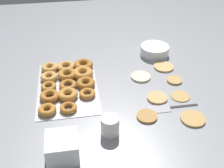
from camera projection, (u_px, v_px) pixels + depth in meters
name	position (u px, v px, depth m)	size (l,w,h in m)	color
ground_plane	(134.00, 95.00, 1.46)	(3.00, 3.00, 0.00)	gray
pancake_0	(141.00, 77.00, 1.59)	(0.11, 0.11, 0.01)	beige
pancake_1	(180.00, 96.00, 1.45)	(0.10, 0.10, 0.01)	tan
pancake_2	(193.00, 119.00, 1.30)	(0.12, 0.12, 0.01)	tan
pancake_3	(157.00, 98.00, 1.43)	(0.10, 0.10, 0.01)	tan
pancake_4	(147.00, 116.00, 1.32)	(0.10, 0.10, 0.01)	#B27F42
pancake_5	(164.00, 67.00, 1.68)	(0.12, 0.12, 0.01)	tan
pancake_6	(174.00, 80.00, 1.56)	(0.08, 0.08, 0.01)	tan
donut_tray	(68.00, 81.00, 1.53)	(0.50, 0.32, 0.04)	silver
batter_bowl	(155.00, 50.00, 1.79)	(0.18, 0.18, 0.06)	white
container_stack	(62.00, 148.00, 1.10)	(0.13, 0.13, 0.10)	white
paper_cup	(110.00, 126.00, 1.21)	(0.08, 0.08, 0.09)	white
spatula	(164.00, 108.00, 1.37)	(0.06, 0.26, 0.01)	black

